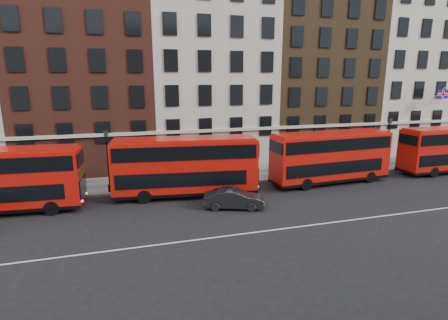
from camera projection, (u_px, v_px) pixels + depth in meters
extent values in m
plane|color=black|center=(272.00, 217.00, 23.85)|extent=(120.00, 120.00, 0.00)
cube|color=slate|center=(228.00, 176.00, 33.65)|extent=(80.00, 5.00, 0.15)
cube|color=gray|center=(236.00, 183.00, 31.31)|extent=(80.00, 0.30, 0.16)
cube|color=white|center=(285.00, 228.00, 21.98)|extent=(70.00, 0.12, 0.01)
cube|color=brown|center=(83.00, 60.00, 34.71)|extent=(12.80, 10.00, 22.00)
cube|color=#BAB2A4|center=(209.00, 76.00, 38.53)|extent=(12.80, 10.00, 19.00)
cube|color=brown|center=(312.00, 68.00, 41.78)|extent=(12.80, 10.00, 21.00)
cube|color=#B8B29F|center=(400.00, 72.00, 45.37)|extent=(12.80, 10.00, 20.00)
cube|color=black|center=(2.00, 206.00, 24.43)|extent=(10.97, 3.38, 0.25)
cube|color=black|center=(83.00, 186.00, 25.29)|extent=(0.24, 2.27, 1.34)
cube|color=black|center=(82.00, 172.00, 25.04)|extent=(0.22, 1.96, 0.43)
cylinder|color=black|center=(52.00, 208.00, 24.04)|extent=(1.05, 0.36, 1.03)
cylinder|color=black|center=(60.00, 197.00, 26.23)|extent=(1.05, 0.36, 1.03)
cube|color=red|center=(186.00, 166.00, 27.51)|extent=(11.43, 4.00, 4.21)
cube|color=black|center=(186.00, 190.00, 27.96)|extent=(11.43, 4.04, 0.26)
cube|color=black|center=(182.00, 175.00, 27.63)|extent=(10.17, 3.93, 1.12)
cube|color=black|center=(185.00, 150.00, 27.22)|extent=(11.01, 4.03, 1.07)
cube|color=red|center=(185.00, 139.00, 27.02)|extent=(11.08, 3.75, 0.19)
cube|color=black|center=(255.00, 173.00, 28.58)|extent=(0.37, 2.34, 1.39)
cube|color=black|center=(255.00, 160.00, 28.32)|extent=(0.33, 2.02, 0.45)
cylinder|color=black|center=(233.00, 192.00, 27.37)|extent=(1.09, 0.43, 1.07)
cylinder|color=black|center=(228.00, 183.00, 29.67)|extent=(1.09, 0.43, 1.07)
cylinder|color=black|center=(144.00, 197.00, 26.31)|extent=(1.09, 0.43, 1.07)
cylinder|color=black|center=(146.00, 187.00, 28.60)|extent=(1.09, 0.43, 1.07)
cube|color=red|center=(331.00, 157.00, 31.08)|extent=(11.09, 3.22, 4.12)
cube|color=black|center=(329.00, 178.00, 31.52)|extent=(11.09, 3.26, 0.25)
cube|color=black|center=(327.00, 165.00, 31.13)|extent=(9.84, 3.24, 1.10)
cube|color=black|center=(332.00, 143.00, 30.79)|extent=(10.67, 3.28, 1.04)
cube|color=red|center=(332.00, 133.00, 30.60)|extent=(10.76, 3.00, 0.19)
cube|color=black|center=(379.00, 161.00, 33.05)|extent=(0.21, 2.30, 1.36)
cube|color=black|center=(380.00, 149.00, 32.79)|extent=(0.20, 1.98, 0.44)
cylinder|color=black|center=(370.00, 177.00, 31.58)|extent=(1.06, 0.35, 1.04)
cylinder|color=black|center=(353.00, 171.00, 33.73)|extent=(1.06, 0.35, 1.04)
cylinder|color=black|center=(306.00, 184.00, 29.42)|extent=(1.06, 0.35, 1.04)
cylinder|color=black|center=(292.00, 177.00, 31.57)|extent=(1.06, 0.35, 1.04)
cube|color=black|center=(448.00, 167.00, 35.23)|extent=(10.81, 2.73, 0.25)
cube|color=black|center=(447.00, 156.00, 34.87)|extent=(9.58, 2.75, 1.08)
cylinder|color=black|center=(434.00, 172.00, 33.28)|extent=(1.03, 0.30, 1.03)
cylinder|color=black|center=(414.00, 166.00, 35.42)|extent=(1.03, 0.30, 1.03)
imported|color=black|center=(234.00, 199.00, 25.29)|extent=(4.62, 2.82, 1.44)
cylinder|color=black|center=(108.00, 164.00, 28.17)|extent=(0.14, 0.14, 4.60)
cylinder|color=black|center=(110.00, 188.00, 28.63)|extent=(0.32, 0.32, 0.60)
cube|color=#262626|center=(106.00, 133.00, 27.59)|extent=(0.32, 0.32, 0.55)
cone|color=black|center=(106.00, 129.00, 27.51)|extent=(0.44, 0.44, 0.25)
cylinder|color=black|center=(387.00, 145.00, 36.28)|extent=(0.14, 0.14, 4.60)
cylinder|color=black|center=(385.00, 164.00, 36.74)|extent=(0.32, 0.32, 0.60)
cube|color=#262626|center=(390.00, 121.00, 35.71)|extent=(0.32, 0.32, 0.55)
cone|color=black|center=(390.00, 117.00, 35.63)|extent=(0.44, 0.44, 0.25)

